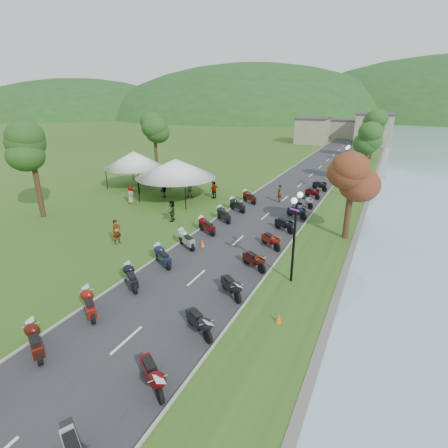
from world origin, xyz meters
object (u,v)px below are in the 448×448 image
at_px(pedestrian_b, 190,197).
at_px(pedestrian_c, 164,197).
at_px(pedestrian_a, 118,243).
at_px(vendor_tent_main, 176,179).

xyz_separation_m(pedestrian_b, pedestrian_c, (-2.37, -1.15, 0.00)).
relative_size(pedestrian_a, pedestrian_b, 1.08).
bearing_deg(pedestrian_b, pedestrian_a, 83.26).
xyz_separation_m(vendor_tent_main, pedestrian_c, (-1.45, -0.25, -2.00)).
bearing_deg(pedestrian_c, pedestrian_a, 13.52).
bearing_deg(pedestrian_a, pedestrian_c, 40.01).
bearing_deg(pedestrian_c, vendor_tent_main, 94.39).
relative_size(pedestrian_b, pedestrian_c, 0.91).
distance_m(vendor_tent_main, pedestrian_c, 2.48).
height_order(vendor_tent_main, pedestrian_c, vendor_tent_main).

